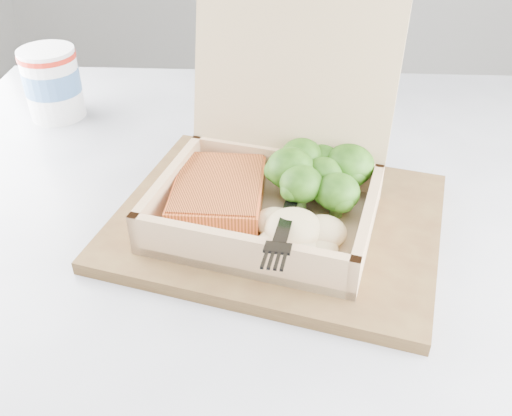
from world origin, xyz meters
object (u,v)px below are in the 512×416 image
at_px(paper_cup, 52,81).
at_px(cafe_table, 252,348).
at_px(takeout_container, 274,166).
at_px(serving_tray, 278,220).

bearing_deg(paper_cup, cafe_table, -22.70).
distance_m(takeout_container, paper_cup, 0.40).
height_order(serving_tray, takeout_container, takeout_container).
bearing_deg(takeout_container, serving_tray, -59.65).
height_order(serving_tray, paper_cup, paper_cup).
xyz_separation_m(cafe_table, takeout_container, (0.02, 0.03, 0.26)).
relative_size(cafe_table, serving_tray, 3.26).
bearing_deg(paper_cup, takeout_container, -17.93).
height_order(cafe_table, takeout_container, takeout_container).
height_order(takeout_container, paper_cup, takeout_container).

